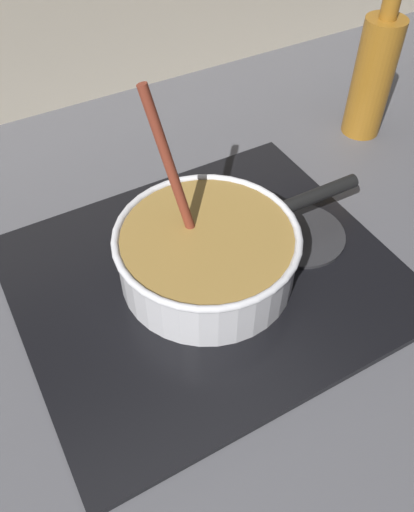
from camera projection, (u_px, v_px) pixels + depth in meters
The scene contains 6 objects.
ground at pixel (275, 391), 0.70m from camera, with size 2.40×1.60×0.04m, color #4C4C51.
hob_plate at pixel (207, 277), 0.80m from camera, with size 0.56×0.48×0.01m, color black.
burner_ring at pixel (207, 273), 0.79m from camera, with size 0.18×0.18×0.01m, color #592D0C.
spare_burner at pixel (300, 234), 0.85m from camera, with size 0.15×0.15×0.01m, color #262628.
cooking_pan at pixel (208, 253), 0.76m from camera, with size 0.40×0.27×0.29m.
sauce_bottle at pixel (373, 76), 0.99m from camera, with size 0.08×0.08×0.29m.
Camera 1 is at (-0.25, -0.25, 0.62)m, focal length 36.70 mm.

